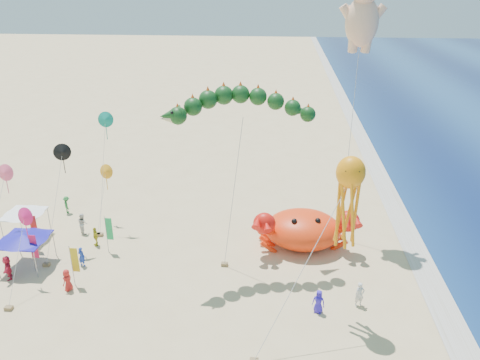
{
  "coord_description": "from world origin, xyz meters",
  "views": [
    {
      "loc": [
        0.86,
        -29.46,
        20.0
      ],
      "look_at": [
        -2.0,
        2.0,
        6.5
      ],
      "focal_mm": 35.0,
      "sensor_mm": 36.0,
      "label": 1
    }
  ],
  "objects_px": {
    "crab_inflatable": "(303,229)",
    "canopy_white": "(23,212)",
    "canopy_blue": "(23,237)",
    "cherub_kite": "(363,13)",
    "dragon_kite": "(241,110)",
    "octopus_kite": "(348,195)"
  },
  "relations": [
    {
      "from": "cherub_kite",
      "to": "dragon_kite",
      "type": "bearing_deg",
      "value": -142.86
    },
    {
      "from": "crab_inflatable",
      "to": "canopy_blue",
      "type": "height_order",
      "value": "crab_inflatable"
    },
    {
      "from": "crab_inflatable",
      "to": "canopy_blue",
      "type": "distance_m",
      "value": 21.41
    },
    {
      "from": "dragon_kite",
      "to": "canopy_blue",
      "type": "bearing_deg",
      "value": -172.85
    },
    {
      "from": "crab_inflatable",
      "to": "dragon_kite",
      "type": "bearing_deg",
      "value": -150.61
    },
    {
      "from": "cherub_kite",
      "to": "octopus_kite",
      "type": "height_order",
      "value": "cherub_kite"
    },
    {
      "from": "crab_inflatable",
      "to": "canopy_white",
      "type": "height_order",
      "value": "crab_inflatable"
    },
    {
      "from": "canopy_blue",
      "to": "canopy_white",
      "type": "bearing_deg",
      "value": 118.15
    },
    {
      "from": "octopus_kite",
      "to": "canopy_white",
      "type": "xyz_separation_m",
      "value": [
        -24.98,
        7.56,
        -6.05
      ]
    },
    {
      "from": "dragon_kite",
      "to": "cherub_kite",
      "type": "bearing_deg",
      "value": 37.14
    },
    {
      "from": "canopy_blue",
      "to": "canopy_white",
      "type": "distance_m",
      "value": 4.54
    },
    {
      "from": "crab_inflatable",
      "to": "canopy_white",
      "type": "xyz_separation_m",
      "value": [
        -23.01,
        -0.72,
        0.84
      ]
    },
    {
      "from": "cherub_kite",
      "to": "octopus_kite",
      "type": "distance_m",
      "value": 15.27
    },
    {
      "from": "canopy_white",
      "to": "dragon_kite",
      "type": "bearing_deg",
      "value": -6.24
    },
    {
      "from": "crab_inflatable",
      "to": "dragon_kite",
      "type": "xyz_separation_m",
      "value": [
        -4.81,
        -2.71,
        10.36
      ]
    },
    {
      "from": "cherub_kite",
      "to": "canopy_white",
      "type": "bearing_deg",
      "value": -170.6
    },
    {
      "from": "octopus_kite",
      "to": "canopy_blue",
      "type": "bearing_deg",
      "value": 171.16
    },
    {
      "from": "canopy_blue",
      "to": "cherub_kite",
      "type": "bearing_deg",
      "value": 18.95
    },
    {
      "from": "crab_inflatable",
      "to": "canopy_white",
      "type": "distance_m",
      "value": 23.03
    },
    {
      "from": "octopus_kite",
      "to": "canopy_white",
      "type": "relative_size",
      "value": 3.41
    },
    {
      "from": "cherub_kite",
      "to": "canopy_white",
      "type": "xyz_separation_m",
      "value": [
        -26.65,
        -4.41,
        -15.39
      ]
    },
    {
      "from": "canopy_white",
      "to": "cherub_kite",
      "type": "bearing_deg",
      "value": 9.4
    }
  ]
}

